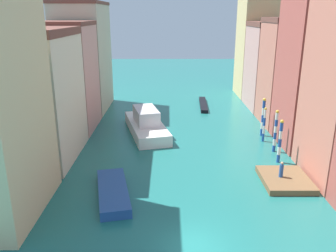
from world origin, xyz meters
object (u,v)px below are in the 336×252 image
at_px(gondola_black, 203,105).
at_px(motorboat_0, 113,192).
at_px(mooring_pole_0, 280,141).
at_px(mooring_pole_1, 276,131).
at_px(waterfront_dock, 285,180).
at_px(person_on_dock, 281,170).
at_px(mooring_pole_3, 263,117).
at_px(vaporetto_white, 146,124).
at_px(mooring_pole_2, 264,124).

relative_size(gondola_black, motorboat_0, 1.18).
bearing_deg(mooring_pole_0, mooring_pole_1, 82.17).
distance_m(mooring_pole_0, motorboat_0, 17.65).
relative_size(mooring_pole_0, motorboat_0, 0.58).
distance_m(waterfront_dock, mooring_pole_1, 7.94).
relative_size(person_on_dock, mooring_pole_1, 0.31).
bearing_deg(waterfront_dock, person_on_dock, 172.65).
xyz_separation_m(waterfront_dock, mooring_pole_3, (1.16, 12.89, 2.21)).
relative_size(mooring_pole_0, vaporetto_white, 0.37).
relative_size(person_on_dock, mooring_pole_2, 0.35).
xyz_separation_m(mooring_pole_0, mooring_pole_1, (0.41, 2.98, 0.09)).
bearing_deg(motorboat_0, mooring_pole_2, 39.64).
bearing_deg(person_on_dock, mooring_pole_2, 83.60).
xyz_separation_m(gondola_black, motorboat_0, (-10.53, -30.26, 0.13)).
xyz_separation_m(mooring_pole_3, vaporetto_white, (-14.64, 1.08, -1.33)).
bearing_deg(mooring_pole_3, waterfront_dock, -95.13).
bearing_deg(mooring_pole_0, waterfront_dock, -99.17).
xyz_separation_m(waterfront_dock, vaporetto_white, (-13.48, 13.97, 0.88)).
distance_m(vaporetto_white, gondola_black, 16.31).
bearing_deg(mooring_pole_2, gondola_black, 108.22).
distance_m(mooring_pole_2, mooring_pole_3, 2.14).
xyz_separation_m(mooring_pole_0, gondola_black, (-5.52, 23.17, -2.09)).
height_order(mooring_pole_0, vaporetto_white, mooring_pole_0).
bearing_deg(mooring_pole_1, mooring_pole_2, 96.28).
height_order(waterfront_dock, motorboat_0, motorboat_0).
relative_size(waterfront_dock, vaporetto_white, 0.42).
bearing_deg(mooring_pole_0, gondola_black, 103.40).
xyz_separation_m(mooring_pole_3, motorboat_0, (-16.47, -15.42, -2.09)).
distance_m(mooring_pole_2, vaporetto_white, 14.65).
height_order(person_on_dock, gondola_black, person_on_dock).
xyz_separation_m(person_on_dock, mooring_pole_0, (1.16, 4.51, 1.13)).
distance_m(mooring_pole_0, vaporetto_white, 17.09).
xyz_separation_m(vaporetto_white, motorboat_0, (-1.83, -16.49, -0.76)).
height_order(waterfront_dock, person_on_dock, person_on_dock).
distance_m(mooring_pole_3, gondola_black, 16.14).
distance_m(person_on_dock, gondola_black, 28.04).
height_order(waterfront_dock, mooring_pole_3, mooring_pole_3).
bearing_deg(mooring_pole_2, waterfront_dock, -94.16).
relative_size(waterfront_dock, motorboat_0, 0.65).
relative_size(mooring_pole_2, gondola_black, 0.45).
height_order(mooring_pole_0, mooring_pole_3, mooring_pole_3).
distance_m(mooring_pole_1, vaporetto_white, 16.03).
relative_size(mooring_pole_3, motorboat_0, 0.62).
relative_size(mooring_pole_0, mooring_pole_1, 0.96).
bearing_deg(gondola_black, motorboat_0, -109.18).
distance_m(person_on_dock, mooring_pole_1, 7.75).
xyz_separation_m(mooring_pole_1, mooring_pole_3, (0.01, 5.35, 0.04)).
height_order(waterfront_dock, mooring_pole_1, mooring_pole_1).
bearing_deg(mooring_pole_1, waterfront_dock, -98.64).
bearing_deg(vaporetto_white, person_on_dock, -46.82).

